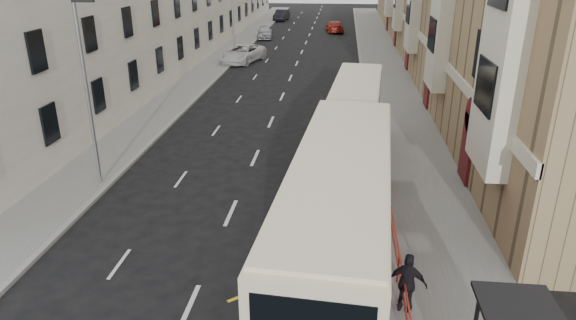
# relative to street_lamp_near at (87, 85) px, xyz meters

# --- Properties ---
(pavement_right) EXTENTS (4.00, 120.00, 0.15)m
(pavement_right) POSITION_rel_street_lamp_near_xyz_m (14.35, 18.00, -4.56)
(pavement_right) COLOR slate
(pavement_right) RESTS_ON ground
(pavement_left) EXTENTS (3.00, 120.00, 0.15)m
(pavement_left) POSITION_rel_street_lamp_near_xyz_m (-1.15, 18.00, -4.56)
(pavement_left) COLOR slate
(pavement_left) RESTS_ON ground
(kerb_right) EXTENTS (0.25, 120.00, 0.15)m
(kerb_right) POSITION_rel_street_lamp_near_xyz_m (12.35, 18.00, -4.56)
(kerb_right) COLOR gray
(kerb_right) RESTS_ON ground
(kerb_left) EXTENTS (0.25, 120.00, 0.15)m
(kerb_left) POSITION_rel_street_lamp_near_xyz_m (0.35, 18.00, -4.56)
(kerb_left) COLOR gray
(kerb_left) RESTS_ON ground
(road_markings) EXTENTS (10.00, 110.00, 0.01)m
(road_markings) POSITION_rel_street_lamp_near_xyz_m (6.35, 33.00, -4.63)
(road_markings) COLOR silver
(road_markings) RESTS_ON ground
(guard_railing) EXTENTS (0.06, 6.56, 1.01)m
(guard_railing) POSITION_rel_street_lamp_near_xyz_m (12.60, -6.25, -3.78)
(guard_railing) COLOR red
(guard_railing) RESTS_ON pavement_right
(street_lamp_near) EXTENTS (0.93, 0.18, 8.00)m
(street_lamp_near) POSITION_rel_street_lamp_near_xyz_m (0.00, 0.00, 0.00)
(street_lamp_near) COLOR gray
(street_lamp_near) RESTS_ON pavement_left
(street_lamp_far) EXTENTS (0.93, 0.18, 8.00)m
(street_lamp_far) POSITION_rel_street_lamp_near_xyz_m (0.00, 30.00, 0.00)
(street_lamp_far) COLOR gray
(street_lamp_far) RESTS_ON pavement_left
(double_decker_front) EXTENTS (3.54, 11.81, 4.64)m
(double_decker_front) POSITION_rel_street_lamp_near_xyz_m (10.69, -7.03, -2.27)
(double_decker_front) COLOR beige
(double_decker_front) RESTS_ON ground
(double_decker_rear) EXTENTS (3.09, 10.07, 3.95)m
(double_decker_rear) POSITION_rel_street_lamp_near_xyz_m (11.33, 4.32, -2.62)
(double_decker_rear) COLOR beige
(double_decker_rear) RESTS_ON ground
(pedestrian_far) EXTENTS (1.18, 0.72, 1.87)m
(pedestrian_far) POSITION_rel_street_lamp_near_xyz_m (12.70, -7.63, -3.55)
(pedestrian_far) COLOR black
(pedestrian_far) RESTS_ON pavement_right
(white_van) EXTENTS (4.23, 6.45, 1.65)m
(white_van) POSITION_rel_street_lamp_near_xyz_m (1.15, 28.03, -3.81)
(white_van) COLOR silver
(white_van) RESTS_ON ground
(car_silver) EXTENTS (2.25, 4.64, 1.52)m
(car_silver) POSITION_rel_street_lamp_near_xyz_m (1.15, 42.45, -3.87)
(car_silver) COLOR #A6A9AD
(car_silver) RESTS_ON ground
(car_dark) EXTENTS (2.16, 4.95, 1.58)m
(car_dark) POSITION_rel_street_lamp_near_xyz_m (1.15, 59.93, -3.84)
(car_dark) COLOR black
(car_dark) RESTS_ON ground
(car_red) EXTENTS (2.64, 5.20, 1.45)m
(car_red) POSITION_rel_street_lamp_near_xyz_m (9.46, 48.53, -3.91)
(car_red) COLOR maroon
(car_red) RESTS_ON ground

